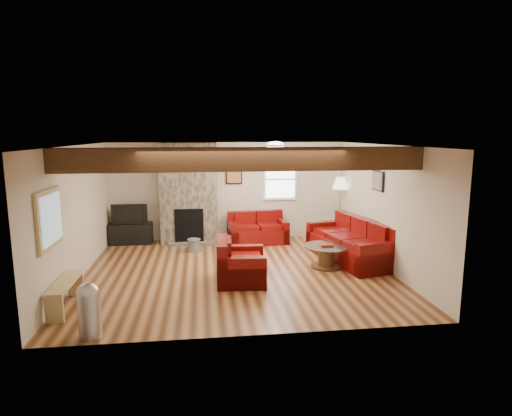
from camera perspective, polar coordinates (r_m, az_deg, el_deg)
The scene contains 18 objects.
room at distance 8.32m, azimuth -2.55°, elevation -0.27°, with size 8.00×8.00×8.00m.
oak_beam at distance 6.96m, azimuth -1.75°, elevation 6.53°, with size 6.00×0.36×0.38m, color black.
chimney_breast at distance 10.76m, azimuth -8.97°, elevation 1.78°, with size 1.40×0.67×2.50m.
back_window at distance 11.12m, azimuth 3.24°, elevation 3.86°, with size 0.90×0.08×1.10m, color silver, non-canonical shape.
hatch_window at distance 7.16m, azimuth -25.81°, elevation -1.31°, with size 0.08×1.00×0.90m, color tan, non-canonical shape.
ceiling_dome at distance 9.20m, azimuth 2.57°, elevation 8.16°, with size 0.40×0.40×0.18m, color white, non-canonical shape.
artwork_back at distance 10.95m, azimuth -2.96°, elevation 4.56°, with size 0.42×0.06×0.52m, color black, non-canonical shape.
artwork_right at distance 9.26m, azimuth 15.88°, elevation 3.52°, with size 0.06×0.55×0.42m, color black, non-canonical shape.
sofa_three at distance 9.48m, azimuth 12.39°, elevation -4.20°, with size 2.31×0.97×0.89m, color #4C0506, non-canonical shape.
loveseat at distance 10.74m, azimuth 0.22°, elevation -2.65°, with size 1.44×0.83×0.77m, color #4C0506, non-canonical shape.
armchair_red at distance 7.95m, azimuth -1.99°, elevation -7.03°, with size 1.00×0.87×0.81m, color #4C0506, non-canonical shape.
coffee_table at distance 8.94m, azimuth 9.36°, elevation -6.40°, with size 0.94×0.94×0.49m.
tv_cabinet at distance 11.12m, azimuth -16.33°, elevation -3.28°, with size 1.04×0.42×0.52m, color black.
television at distance 11.01m, azimuth -16.46°, elevation -0.70°, with size 0.86×0.11×0.50m, color black.
floor_lamp at distance 10.99m, azimuth 11.21°, elevation 2.81°, with size 0.42×0.42×1.64m.
pine_bench at distance 7.47m, azimuth -24.03°, elevation -10.53°, with size 0.27×1.18×0.44m, color tan, non-canonical shape.
pedal_bin at distance 6.31m, azimuth -21.35°, elevation -12.54°, with size 0.31×0.31×0.77m, color #B5B5BB, non-canonical shape.
coal_bucket at distance 10.11m, azimuth -8.28°, elevation -4.90°, with size 0.32×0.32×0.31m, color gray, non-canonical shape.
Camera 1 is at (-0.67, -8.16, 2.72)m, focal length 30.00 mm.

